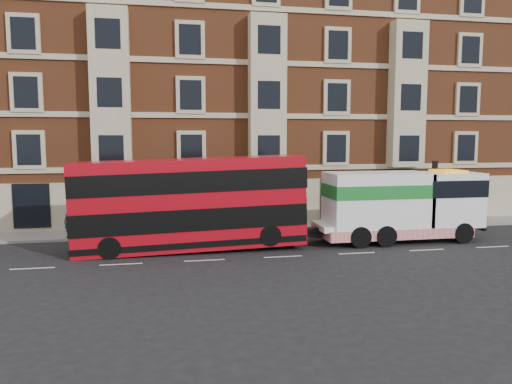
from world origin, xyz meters
TOP-DOWN VIEW (x-y plane):
  - ground at (0.00, 0.00)m, footprint 120.00×120.00m
  - sidewalk at (0.00, 7.50)m, footprint 90.00×3.00m
  - victorian_terrace at (0.50, 15.00)m, footprint 45.00×12.00m
  - lamp_post_west at (-6.00, 6.20)m, footprint 0.35×0.15m
  - lamp_post_east at (12.00, 6.20)m, footprint 0.35×0.15m
  - double_decker_bus at (-4.51, 2.44)m, footprint 12.17×2.80m
  - tow_truck at (7.55, 2.44)m, footprint 9.75×2.88m
  - pedestrian at (-11.39, 6.44)m, footprint 0.81×0.71m

SIDE VIEW (x-z plane):
  - ground at x=0.00m, z-range 0.00..0.00m
  - sidewalk at x=0.00m, z-range 0.00..0.15m
  - pedestrian at x=-11.39m, z-range 0.15..2.02m
  - tow_truck at x=7.55m, z-range 0.12..4.19m
  - double_decker_bus at x=-4.51m, z-range 0.15..5.08m
  - lamp_post_west at x=-6.00m, z-range 0.50..4.85m
  - lamp_post_east at x=12.00m, z-range 0.50..4.85m
  - victorian_terrace at x=0.50m, z-range -0.13..20.27m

